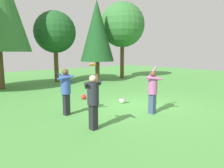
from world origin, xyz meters
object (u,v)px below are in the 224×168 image
(ball_red, at_px, (84,97))
(ball_white, at_px, (122,100))
(person_bystander, at_px, (93,98))
(ball_yellow, at_px, (153,101))
(tree_center, at_px, (55,32))
(person_thrower, at_px, (153,89))
(tree_right, at_px, (97,31))
(tree_far_right, at_px, (122,25))
(frisbee, at_px, (93,65))
(person_catcher, at_px, (66,88))

(ball_red, bearing_deg, ball_white, -64.04)
(person_bystander, distance_m, ball_yellow, 4.03)
(person_bystander, distance_m, tree_center, 10.95)
(person_thrower, bearing_deg, ball_yellow, -101.22)
(tree_center, height_order, tree_right, tree_right)
(ball_yellow, bearing_deg, person_bystander, -168.19)
(person_bystander, height_order, ball_red, person_bystander)
(tree_far_right, bearing_deg, ball_yellow, -124.93)
(person_bystander, distance_m, ball_red, 4.08)
(frisbee, height_order, ball_red, frisbee)
(person_catcher, bearing_deg, person_thrower, -10.81)
(ball_yellow, xyz_separation_m, tree_far_right, (5.23, 7.48, 4.41))
(person_thrower, distance_m, person_catcher, 3.14)
(ball_red, distance_m, tree_right, 7.23)
(ball_yellow, bearing_deg, person_thrower, -143.82)
(ball_yellow, bearing_deg, tree_center, 90.94)
(ball_white, bearing_deg, person_bystander, -148.62)
(person_thrower, distance_m, ball_red, 3.77)
(frisbee, bearing_deg, tree_center, 72.30)
(tree_right, bearing_deg, person_thrower, -113.91)
(tree_far_right, bearing_deg, person_thrower, -127.69)
(person_catcher, relative_size, ball_red, 6.83)
(ball_white, bearing_deg, frisbee, -168.79)
(tree_center, bearing_deg, ball_yellow, -89.06)
(person_thrower, distance_m, ball_white, 2.03)
(person_bystander, relative_size, ball_red, 6.59)
(person_thrower, bearing_deg, frisbee, 0.00)
(person_bystander, bearing_deg, ball_red, 6.54)
(person_bystander, bearing_deg, ball_yellow, -42.57)
(person_bystander, height_order, tree_right, tree_right)
(person_bystander, relative_size, tree_far_right, 0.25)
(person_thrower, height_order, person_catcher, person_thrower)
(tree_right, bearing_deg, tree_center, 142.60)
(frisbee, bearing_deg, tree_far_right, 40.55)
(ball_yellow, height_order, ball_red, ball_red)
(person_catcher, bearing_deg, ball_yellow, 12.30)
(frisbee, bearing_deg, ball_red, 65.52)
(ball_white, bearing_deg, ball_yellow, -40.99)
(person_catcher, distance_m, tree_far_right, 11.64)
(tree_far_right, bearing_deg, person_bystander, -137.61)
(person_bystander, height_order, frisbee, frisbee)
(person_bystander, distance_m, ball_white, 3.39)
(frisbee, xyz_separation_m, ball_yellow, (2.89, -0.54, -1.71))
(tree_right, bearing_deg, tree_far_right, 5.15)
(person_thrower, relative_size, tree_center, 0.33)
(ball_white, xyz_separation_m, tree_right, (3.38, 6.32, 3.68))
(person_catcher, relative_size, ball_white, 6.36)
(frisbee, bearing_deg, person_catcher, 153.01)
(frisbee, bearing_deg, person_bystander, -125.62)
(ball_yellow, relative_size, tree_far_right, 0.03)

